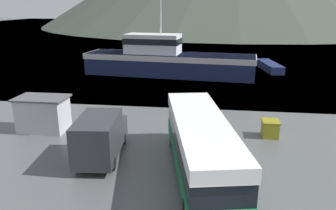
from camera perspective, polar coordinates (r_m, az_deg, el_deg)
name	(u,v)px	position (r m, az deg, el deg)	size (l,w,h in m)	color
water_surface	(214,25)	(147.07, 8.07, 13.55)	(240.00, 240.00, 0.00)	slate
tour_bus	(200,144)	(16.94, 5.68, -6.76)	(4.61, 10.75, 3.05)	#146B3D
delivery_van	(101,136)	(19.18, -11.67, -5.27)	(2.65, 5.71, 2.63)	#2D2D33
fishing_boat	(166,59)	(41.53, -0.29, 7.93)	(21.61, 7.06, 9.18)	#19234C
storage_bin	(270,128)	(23.12, 17.35, -3.91)	(1.14, 1.24, 1.14)	olive
dock_kiosk	(43,114)	(24.56, -20.91, -1.42)	(3.51, 2.25, 2.45)	#B2B2B7
small_boat	(270,66)	(47.13, 17.27, 6.46)	(2.73, 7.46, 1.01)	#19234C
mooring_bollard	(195,110)	(26.43, 4.70, -0.95)	(0.38, 0.38, 0.75)	#4C4C51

